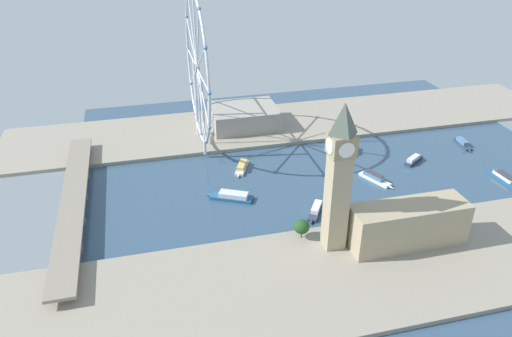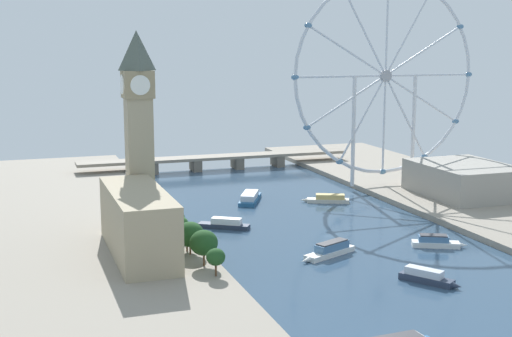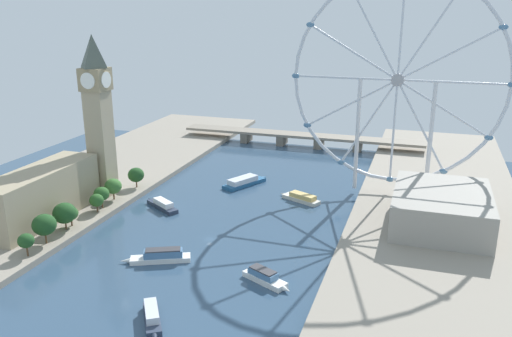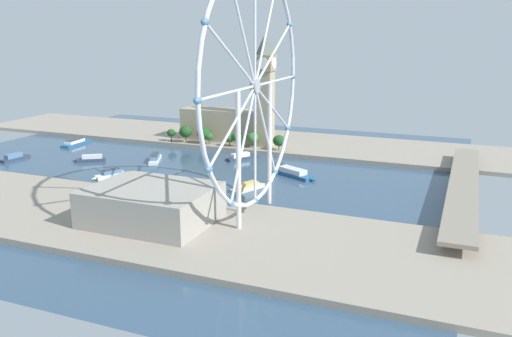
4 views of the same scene
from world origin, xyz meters
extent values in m
plane|color=#334C66|center=(0.00, 0.00, 0.00)|extent=(383.55, 383.55, 0.00)
cube|color=gray|center=(-106.78, 0.00, 1.50)|extent=(90.00, 520.00, 3.00)
cube|color=gray|center=(106.78, 0.00, 1.50)|extent=(90.00, 520.00, 3.00)
cube|color=tan|center=(-81.14, 33.94, 33.62)|extent=(11.79, 11.79, 61.23)
cube|color=#928260|center=(-81.14, 33.94, 70.54)|extent=(13.67, 13.67, 12.61)
pyramid|color=#4C564C|center=(-81.14, 33.94, 85.91)|extent=(12.38, 12.38, 18.14)
cylinder|color=white|center=(-81.14, 41.01, 70.54)|extent=(8.96, 0.50, 8.96)
cylinder|color=white|center=(-81.14, 26.87, 70.54)|extent=(8.96, 0.50, 8.96)
cylinder|color=white|center=(-74.07, 33.94, 70.54)|extent=(0.50, 8.96, 8.96)
cylinder|color=white|center=(-88.22, 33.94, 70.54)|extent=(0.50, 8.96, 8.96)
cube|color=tan|center=(-89.92, -9.69, 16.41)|extent=(22.00, 71.26, 26.82)
cylinder|color=#513823|center=(-67.51, -47.48, 5.29)|extent=(0.80, 0.80, 4.57)
ellipsoid|color=#1E471E|center=(-67.51, -47.48, 10.47)|extent=(7.24, 7.24, 6.52)
cylinder|color=#513823|center=(-68.52, -33.87, 5.48)|extent=(0.80, 0.80, 4.97)
ellipsoid|color=#1E471E|center=(-68.52, -33.87, 12.42)|extent=(11.12, 11.12, 10.01)
cylinder|color=#513823|center=(-69.96, -17.30, 5.03)|extent=(0.80, 0.80, 4.06)
ellipsoid|color=#1E471E|center=(-69.96, -17.30, 11.67)|extent=(11.52, 11.52, 10.37)
cylinder|color=#513823|center=(-70.16, -12.47, 4.80)|extent=(0.80, 0.80, 3.60)
ellipsoid|color=#285623|center=(-70.16, -12.47, 9.58)|extent=(7.45, 7.45, 6.70)
cylinder|color=#513823|center=(-68.45, 7.30, 4.87)|extent=(0.80, 0.80, 3.75)
ellipsoid|color=#285623|center=(-68.45, 7.30, 9.79)|extent=(7.61, 7.61, 6.85)
cylinder|color=#513823|center=(-69.26, 13.30, 5.44)|extent=(0.80, 0.80, 4.87)
ellipsoid|color=#285623|center=(-69.26, 13.30, 11.29)|extent=(8.54, 8.54, 7.69)
cylinder|color=#513823|center=(-70.76, 27.05, 5.05)|extent=(0.80, 0.80, 4.09)
ellipsoid|color=#386B2D|center=(-70.76, 27.05, 11.00)|extent=(9.76, 9.76, 8.78)
cylinder|color=#513823|center=(-69.42, 50.06, 4.96)|extent=(0.80, 0.80, 3.93)
ellipsoid|color=#1E471E|center=(-69.42, 50.06, 10.86)|extent=(9.83, 9.83, 8.84)
torus|color=silver|center=(78.42, 90.13, 69.59)|extent=(119.96, 2.12, 119.96)
cylinder|color=#99999E|center=(78.42, 90.13, 69.59)|extent=(7.07, 3.00, 7.07)
cylinder|color=silver|center=(107.88, 90.13, 69.59)|extent=(58.92, 1.27, 1.27)
cylinder|color=silver|center=(103.93, 90.13, 84.32)|extent=(51.66, 1.27, 30.56)
cylinder|color=silver|center=(93.15, 90.13, 95.11)|extent=(30.56, 1.27, 51.66)
cylinder|color=silver|center=(78.42, 90.13, 99.05)|extent=(1.27, 1.27, 58.92)
cylinder|color=silver|center=(63.69, 90.13, 95.11)|extent=(30.56, 1.27, 51.66)
cylinder|color=silver|center=(52.90, 90.13, 84.32)|extent=(51.66, 1.27, 30.56)
cylinder|color=silver|center=(48.96, 90.13, 69.59)|extent=(58.92, 1.27, 1.27)
cylinder|color=silver|center=(52.90, 90.13, 54.86)|extent=(51.66, 1.27, 30.56)
cylinder|color=silver|center=(63.69, 90.13, 44.08)|extent=(30.56, 1.27, 51.66)
cylinder|color=silver|center=(78.42, 90.13, 40.13)|extent=(1.27, 1.27, 58.92)
cylinder|color=silver|center=(93.15, 90.13, 44.08)|extent=(30.56, 1.27, 51.66)
cylinder|color=silver|center=(103.93, 90.13, 54.86)|extent=(51.66, 1.27, 30.56)
ellipsoid|color=teal|center=(137.33, 90.13, 69.59)|extent=(4.80, 3.20, 3.20)
ellipsoid|color=teal|center=(129.44, 90.13, 99.05)|extent=(4.80, 3.20, 3.20)
ellipsoid|color=teal|center=(27.39, 90.13, 99.05)|extent=(4.80, 3.20, 3.20)
ellipsoid|color=teal|center=(19.50, 90.13, 69.59)|extent=(4.80, 3.20, 3.20)
ellipsoid|color=teal|center=(27.39, 90.13, 40.13)|extent=(4.80, 3.20, 3.20)
ellipsoid|color=teal|center=(48.96, 90.13, 18.57)|extent=(4.80, 3.20, 3.20)
ellipsoid|color=teal|center=(78.42, 90.13, 10.68)|extent=(4.80, 3.20, 3.20)
ellipsoid|color=teal|center=(107.88, 90.13, 18.57)|extent=(4.80, 3.20, 3.20)
ellipsoid|color=teal|center=(129.44, 90.13, 40.13)|extent=(4.80, 3.20, 3.20)
cylinder|color=silver|center=(99.04, 90.13, 36.30)|extent=(2.40, 2.40, 66.59)
cylinder|color=silver|center=(57.79, 90.13, 36.30)|extent=(2.40, 2.40, 66.59)
cube|color=gray|center=(107.08, 46.11, 12.00)|extent=(46.87, 60.08, 18.00)
cube|color=gray|center=(0.00, 189.13, 8.85)|extent=(195.55, 16.39, 2.00)
cube|color=#70685B|center=(-46.33, 189.13, 3.93)|extent=(6.00, 14.75, 7.85)
cube|color=#70685B|center=(-15.44, 189.13, 3.93)|extent=(6.00, 14.75, 7.85)
cube|color=#70685B|center=(15.44, 189.13, 3.93)|extent=(6.00, 14.75, 7.85)
cube|color=#70685B|center=(46.33, 189.13, 3.93)|extent=(6.00, 14.75, 7.85)
cube|color=#235684|center=(-10.65, 82.22, 1.14)|extent=(21.83, 31.27, 2.28)
cone|color=#235684|center=(-2.63, 98.02, 1.14)|extent=(4.51, 5.93, 2.28)
cube|color=silver|center=(-11.33, 80.86, 3.86)|extent=(16.00, 21.66, 3.18)
cube|color=#2D384C|center=(25.48, -129.28, 1.01)|extent=(23.27, 7.84, 2.02)
cone|color=#2D384C|center=(12.29, -127.93, 1.01)|extent=(4.29, 2.43, 2.02)
cube|color=teal|center=(26.62, -129.40, 3.64)|extent=(13.55, 5.97, 3.23)
cube|color=white|center=(-11.77, -28.43, 1.13)|extent=(26.80, 16.84, 2.26)
cone|color=white|center=(-25.83, -34.94, 1.13)|extent=(5.30, 4.07, 2.26)
cube|color=teal|center=(-10.56, -27.87, 3.84)|extent=(17.70, 11.92, 3.16)
cube|color=#38383D|center=(-10.56, -27.87, 5.69)|extent=(16.05, 10.97, 0.53)
cube|color=beige|center=(30.38, 65.50, 1.07)|extent=(24.27, 15.57, 2.13)
cone|color=beige|center=(17.82, 71.09, 1.07)|extent=(4.76, 3.68, 2.13)
cube|color=#DBB766|center=(31.47, 65.02, 3.45)|extent=(16.93, 11.54, 2.65)
cube|color=white|center=(38.22, -31.63, 1.20)|extent=(21.21, 14.55, 2.40)
cone|color=white|center=(48.98, -36.90, 1.20)|extent=(4.39, 3.79, 2.40)
cube|color=teal|center=(37.29, -31.17, 3.71)|extent=(13.99, 10.35, 2.61)
cube|color=#38383D|center=(37.29, -31.17, 5.28)|extent=(12.71, 9.55, 0.52)
cube|color=#235684|center=(-36.58, -124.09, 1.08)|extent=(31.26, 9.88, 2.15)
cone|color=#235684|center=(-54.49, -125.05, 1.08)|extent=(5.66, 2.45, 2.15)
cube|color=white|center=(-35.04, -124.01, 3.33)|extent=(19.09, 7.92, 2.35)
cube|color=#38383D|center=(-35.04, -124.01, 4.79)|extent=(17.20, 7.49, 0.56)
cube|color=#2D384C|center=(-41.54, 29.96, 1.10)|extent=(24.41, 18.56, 2.19)
cone|color=#2D384C|center=(-53.86, 37.84, 1.10)|extent=(5.00, 4.29, 2.19)
cube|color=white|center=(-40.48, 29.28, 3.69)|extent=(14.96, 12.05, 3.00)
cube|color=#2D384C|center=(8.03, -72.19, 1.28)|extent=(15.86, 20.34, 2.55)
cone|color=#2D384C|center=(14.59, -82.29, 1.28)|extent=(4.17, 4.52, 2.55)
cube|color=silver|center=(7.46, -71.32, 3.97)|extent=(11.66, 14.53, 2.83)
camera|label=1|loc=(-304.06, 138.05, 188.17)|focal=34.70mm
camera|label=2|loc=(-137.02, -296.22, 89.66)|focal=50.31mm
camera|label=3|loc=(96.04, -219.75, 110.67)|focal=37.30mm
camera|label=4|loc=(319.29, 188.86, 96.26)|focal=37.21mm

